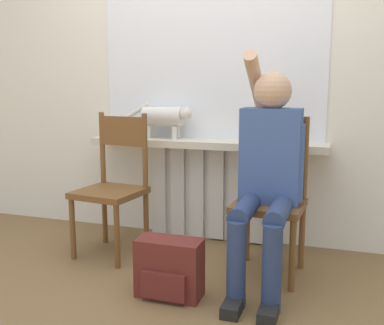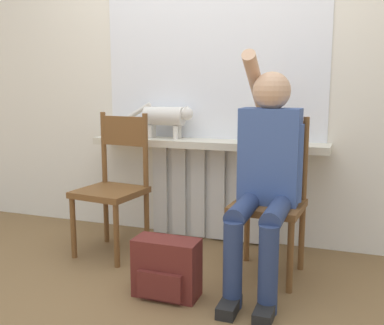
{
  "view_description": "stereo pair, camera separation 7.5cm",
  "coord_description": "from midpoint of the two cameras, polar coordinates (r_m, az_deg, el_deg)",
  "views": [
    {
      "loc": [
        0.9,
        -1.94,
        1.12
      ],
      "look_at": [
        0.0,
        0.78,
        0.63
      ],
      "focal_mm": 42.0,
      "sensor_mm": 36.0,
      "label": 1
    },
    {
      "loc": [
        0.97,
        -1.92,
        1.12
      ],
      "look_at": [
        0.0,
        0.78,
        0.63
      ],
      "focal_mm": 42.0,
      "sensor_mm": 36.0,
      "label": 2
    }
  ],
  "objects": [
    {
      "name": "radiator",
      "position": [
        3.31,
        2.85,
        -3.85
      ],
      "size": [
        0.9,
        0.08,
        0.69
      ],
      "color": "silver",
      "rests_on": "ground_plane"
    },
    {
      "name": "cat",
      "position": [
        3.28,
        -2.64,
        5.82
      ],
      "size": [
        0.52,
        0.14,
        0.26
      ],
      "color": "silver",
      "rests_on": "windowsill"
    },
    {
      "name": "windowsill",
      "position": [
        3.17,
        2.49,
        2.39
      ],
      "size": [
        1.69,
        0.25,
        0.05
      ],
      "color": "beige",
      "rests_on": "radiator"
    },
    {
      "name": "chair_right",
      "position": [
        2.71,
        10.64,
        -4.29
      ],
      "size": [
        0.42,
        0.42,
        0.94
      ],
      "rotation": [
        0.0,
        0.0,
        -0.07
      ],
      "color": "brown",
      "rests_on": "ground_plane"
    },
    {
      "name": "chair_left",
      "position": [
        3.05,
        -9.21,
        -2.69
      ],
      "size": [
        0.44,
        0.44,
        0.94
      ],
      "rotation": [
        0.0,
        0.0,
        -0.12
      ],
      "color": "brown",
      "rests_on": "ground_plane"
    },
    {
      "name": "backpack",
      "position": [
        2.48,
        -2.39,
        -13.3
      ],
      "size": [
        0.35,
        0.2,
        0.32
      ],
      "color": "maroon",
      "rests_on": "ground_plane"
    },
    {
      "name": "window_glass",
      "position": [
        3.28,
        3.23,
        14.59
      ],
      "size": [
        1.63,
        0.01,
        1.32
      ],
      "color": "white",
      "rests_on": "windowsill"
    },
    {
      "name": "person",
      "position": [
        2.55,
        10.26,
        -0.6
      ],
      "size": [
        0.36,
        1.02,
        1.33
      ],
      "color": "navy",
      "rests_on": "ground_plane"
    },
    {
      "name": "ground_plane",
      "position": [
        2.42,
        -5.64,
        -17.96
      ],
      "size": [
        12.0,
        12.0,
        0.0
      ],
      "primitive_type": "plane",
      "color": "brown"
    },
    {
      "name": "wall_with_window",
      "position": [
        3.3,
        3.4,
        13.63
      ],
      "size": [
        7.0,
        0.06,
        2.7
      ],
      "color": "white",
      "rests_on": "ground_plane"
    }
  ]
}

